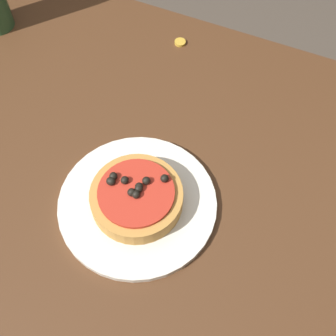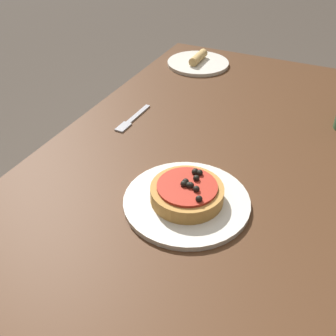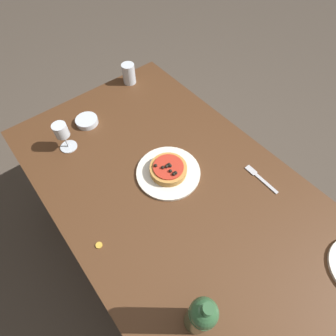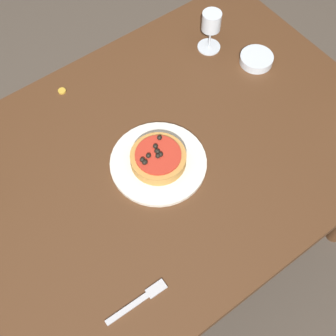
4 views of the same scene
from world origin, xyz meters
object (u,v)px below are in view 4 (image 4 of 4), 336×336
object	(u,v)px
pizza	(158,158)
bottle_cap	(62,91)
dining_table	(124,191)
wine_glass	(211,24)
side_bowl	(256,59)
dinner_plate	(158,163)
fork	(140,300)

from	to	relation	value
pizza	bottle_cap	world-z (taller)	pizza
dining_table	wine_glass	size ratio (longest dim) A/B	11.23
wine_glass	dining_table	bearing A→B (deg)	-154.68
dining_table	wine_glass	distance (m)	0.59
side_bowl	bottle_cap	xyz separation A→B (m)	(-0.56, 0.27, -0.01)
dining_table	pizza	distance (m)	0.15
dinner_plate	pizza	bearing A→B (deg)	145.92
dining_table	wine_glass	xyz separation A→B (m)	(0.51, 0.24, 0.17)
dinner_plate	wine_glass	world-z (taller)	wine_glass
pizza	bottle_cap	distance (m)	0.40
pizza	side_bowl	xyz separation A→B (m)	(0.48, 0.12, -0.02)
dining_table	dinner_plate	world-z (taller)	dinner_plate
dining_table	side_bowl	bearing A→B (deg)	9.56
dinner_plate	bottle_cap	bearing A→B (deg)	102.38
side_bowl	fork	bearing A→B (deg)	-151.22
dinner_plate	bottle_cap	world-z (taller)	dinner_plate
side_bowl	bottle_cap	bearing A→B (deg)	154.64
bottle_cap	fork	bearing A→B (deg)	-104.53
dining_table	bottle_cap	world-z (taller)	bottle_cap
pizza	bottle_cap	bearing A→B (deg)	102.34
dining_table	side_bowl	world-z (taller)	side_bowl
dining_table	fork	world-z (taller)	fork
wine_glass	bottle_cap	world-z (taller)	wine_glass
wine_glass	bottle_cap	xyz separation A→B (m)	(-0.48, 0.13, -0.10)
dining_table	dinner_plate	size ratio (longest dim) A/B	5.86
pizza	wine_glass	size ratio (longest dim) A/B	1.10
dinner_plate	fork	bearing A→B (deg)	-132.56
bottle_cap	dining_table	bearing A→B (deg)	-93.80
wine_glass	bottle_cap	size ratio (longest dim) A/B	5.91
wine_glass	bottle_cap	bearing A→B (deg)	165.37
wine_glass	side_bowl	bearing A→B (deg)	-60.24
dining_table	pizza	world-z (taller)	pizza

